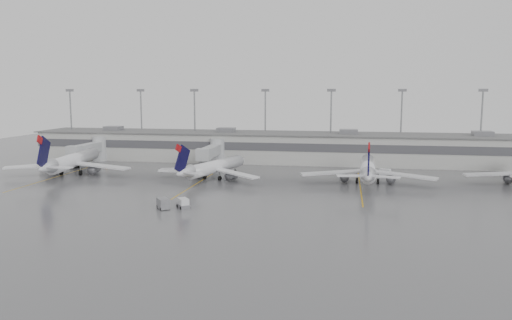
% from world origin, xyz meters
% --- Properties ---
extents(ground, '(260.00, 260.00, 0.00)m').
position_xyz_m(ground, '(0.00, 0.00, 0.00)').
color(ground, '#4E4E51').
rests_on(ground, ground).
extents(terminal, '(152.00, 17.00, 9.45)m').
position_xyz_m(terminal, '(-0.01, 57.98, 4.17)').
color(terminal, '#B4B4AE').
rests_on(terminal, ground).
extents(light_masts, '(142.40, 8.00, 20.60)m').
position_xyz_m(light_masts, '(0.00, 63.75, 12.03)').
color(light_masts, gray).
rests_on(light_masts, ground).
extents(jet_bridge_left, '(4.00, 17.20, 7.00)m').
position_xyz_m(jet_bridge_left, '(-55.50, 45.72, 3.87)').
color(jet_bridge_left, '#ABAEB1').
rests_on(jet_bridge_left, ground).
extents(jet_bridge_right, '(4.00, 17.20, 7.00)m').
position_xyz_m(jet_bridge_right, '(-20.50, 45.72, 3.87)').
color(jet_bridge_right, '#ABAEB1').
rests_on(jet_bridge_right, ground).
extents(stand_markings, '(105.25, 40.00, 0.01)m').
position_xyz_m(stand_markings, '(-0.00, 24.00, 0.01)').
color(stand_markings, '#D89D0C').
rests_on(stand_markings, ground).
extents(jet_far_left, '(30.03, 33.87, 10.99)m').
position_xyz_m(jet_far_left, '(-50.44, 26.10, 3.41)').
color(jet_far_left, white).
rests_on(jet_far_left, ground).
extents(jet_mid_left, '(24.84, 28.27, 9.42)m').
position_xyz_m(jet_mid_left, '(-15.24, 25.89, 2.93)').
color(jet_mid_left, white).
rests_on(jet_mid_left, ground).
extents(jet_mid_right, '(28.99, 32.52, 10.52)m').
position_xyz_m(jet_mid_right, '(19.15, 27.37, 3.27)').
color(jet_mid_right, white).
rests_on(jet_mid_right, ground).
extents(baggage_tug, '(2.88, 3.09, 1.70)m').
position_xyz_m(baggage_tug, '(-13.05, -2.06, 0.66)').
color(baggage_tug, silver).
rests_on(baggage_tug, ground).
extents(baggage_cart, '(2.99, 3.23, 1.82)m').
position_xyz_m(baggage_cart, '(-16.25, -3.26, 0.95)').
color(baggage_cart, slate).
rests_on(baggage_cart, ground).
extents(gse_uld_a, '(3.05, 2.33, 1.94)m').
position_xyz_m(gse_uld_a, '(-54.32, 38.97, 0.97)').
color(gse_uld_a, silver).
rests_on(gse_uld_a, ground).
extents(gse_uld_b, '(2.90, 2.12, 1.91)m').
position_xyz_m(gse_uld_b, '(-20.24, 36.75, 0.96)').
color(gse_uld_b, silver).
rests_on(gse_uld_b, ground).
extents(gse_uld_c, '(2.93, 2.44, 1.78)m').
position_xyz_m(gse_uld_c, '(23.53, 37.12, 0.89)').
color(gse_uld_c, silver).
rests_on(gse_uld_c, ground).
extents(gse_loader, '(2.45, 3.34, 1.90)m').
position_xyz_m(gse_loader, '(-22.07, 40.93, 0.95)').
color(gse_loader, slate).
rests_on(gse_loader, ground).
extents(cone_a, '(0.49, 0.49, 0.79)m').
position_xyz_m(cone_a, '(-47.30, 37.42, 0.39)').
color(cone_a, '#F66205').
rests_on(cone_a, ground).
extents(cone_b, '(0.40, 0.40, 0.64)m').
position_xyz_m(cone_b, '(-21.19, 34.39, 0.32)').
color(cone_b, '#F66205').
rests_on(cone_b, ground).
extents(cone_c, '(0.39, 0.39, 0.62)m').
position_xyz_m(cone_c, '(19.33, 38.53, 0.31)').
color(cone_c, '#F66205').
rests_on(cone_c, ground).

